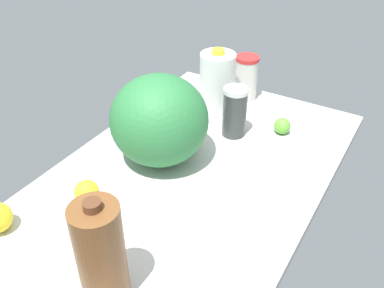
% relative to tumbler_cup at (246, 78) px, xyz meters
% --- Properties ---
extents(countertop, '(1.20, 0.76, 0.03)m').
position_rel_tumbler_cup_xyz_m(countertop, '(-0.51, -0.06, -0.10)').
color(countertop, beige).
rests_on(countertop, ground).
extents(tumbler_cup, '(0.09, 0.09, 0.18)m').
position_rel_tumbler_cup_xyz_m(tumbler_cup, '(0.00, 0.00, 0.00)').
color(tumbler_cup, silver).
rests_on(tumbler_cup, countertop).
extents(watermelon, '(0.30, 0.30, 0.28)m').
position_rel_tumbler_cup_xyz_m(watermelon, '(-0.50, 0.06, 0.05)').
color(watermelon, '#2B753D').
rests_on(watermelon, countertop).
extents(chocolate_milk_jug, '(0.10, 0.10, 0.27)m').
position_rel_tumbler_cup_xyz_m(chocolate_milk_jug, '(-0.98, -0.12, 0.04)').
color(chocolate_milk_jug, brown).
rests_on(chocolate_milk_jug, countertop).
extents(shaker_bottle, '(0.08, 0.08, 0.17)m').
position_rel_tumbler_cup_xyz_m(shaker_bottle, '(-0.25, -0.08, -0.00)').
color(shaker_bottle, '#353938').
rests_on(shaker_bottle, countertop).
extents(milk_jug, '(0.13, 0.13, 0.24)m').
position_rel_tumbler_cup_xyz_m(milk_jug, '(-0.13, 0.06, 0.02)').
color(milk_jug, white).
rests_on(milk_jug, countertop).
extents(orange_by_jug, '(0.08, 0.08, 0.08)m').
position_rel_tumbler_cup_xyz_m(orange_by_jug, '(-0.85, 0.06, -0.05)').
color(orange_by_jug, orange).
rests_on(orange_by_jug, countertop).
extents(lime_near_front, '(0.06, 0.06, 0.06)m').
position_rel_tumbler_cup_xyz_m(lime_near_front, '(-0.16, -0.22, -0.06)').
color(lime_near_front, '#5DAD34').
rests_on(lime_near_front, countertop).
extents(lemon_far_back, '(0.07, 0.07, 0.07)m').
position_rel_tumbler_cup_xyz_m(lemon_far_back, '(-0.77, 0.12, -0.05)').
color(lemon_far_back, yellow).
rests_on(lemon_far_back, countertop).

